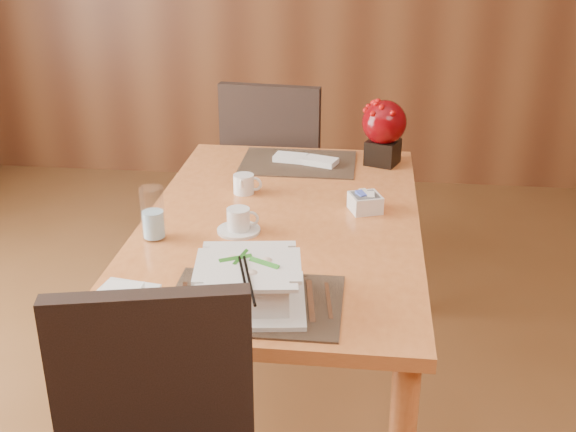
# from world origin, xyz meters

# --- Properties ---
(dining_table) EXTENTS (0.90, 1.50, 0.75)m
(dining_table) POSITION_xyz_m (0.00, 0.60, 0.65)
(dining_table) COLOR #CD7239
(dining_table) RESTS_ON ground
(placemat_near) EXTENTS (0.45, 0.33, 0.01)m
(placemat_near) POSITION_xyz_m (0.00, 0.05, 0.75)
(placemat_near) COLOR black
(placemat_near) RESTS_ON dining_table
(placemat_far) EXTENTS (0.45, 0.33, 0.01)m
(placemat_far) POSITION_xyz_m (0.00, 1.15, 0.75)
(placemat_far) COLOR black
(placemat_far) RESTS_ON dining_table
(soup_setting) EXTENTS (0.32, 0.32, 0.12)m
(soup_setting) POSITION_xyz_m (-0.02, 0.05, 0.81)
(soup_setting) COLOR silver
(soup_setting) RESTS_ON dining_table
(coffee_cup) EXTENTS (0.14, 0.14, 0.08)m
(coffee_cup) POSITION_xyz_m (-0.12, 0.49, 0.78)
(coffee_cup) COLOR silver
(coffee_cup) RESTS_ON dining_table
(water_glass) EXTENTS (0.08, 0.08, 0.17)m
(water_glass) POSITION_xyz_m (-0.37, 0.41, 0.83)
(water_glass) COLOR white
(water_glass) RESTS_ON dining_table
(creamer_jug) EXTENTS (0.10, 0.10, 0.07)m
(creamer_jug) POSITION_xyz_m (-0.16, 0.81, 0.78)
(creamer_jug) COLOR silver
(creamer_jug) RESTS_ON dining_table
(sugar_caddy) EXTENTS (0.12, 0.12, 0.06)m
(sugar_caddy) POSITION_xyz_m (0.27, 0.70, 0.78)
(sugar_caddy) COLOR silver
(sugar_caddy) RESTS_ON dining_table
(berry_decor) EXTENTS (0.17, 0.17, 0.26)m
(berry_decor) POSITION_xyz_m (0.33, 1.19, 0.90)
(berry_decor) COLOR black
(berry_decor) RESTS_ON dining_table
(napkins_far) EXTENTS (0.27, 0.15, 0.02)m
(napkins_far) POSITION_xyz_m (0.04, 1.15, 0.77)
(napkins_far) COLOR silver
(napkins_far) RESTS_ON dining_table
(bread_plate) EXTENTS (0.17, 0.17, 0.01)m
(bread_plate) POSITION_xyz_m (-0.35, 0.04, 0.76)
(bread_plate) COLOR silver
(bread_plate) RESTS_ON dining_table
(far_chair) EXTENTS (0.51, 0.51, 0.99)m
(far_chair) POSITION_xyz_m (-0.14, 1.56, 0.56)
(far_chair) COLOR black
(far_chair) RESTS_ON ground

